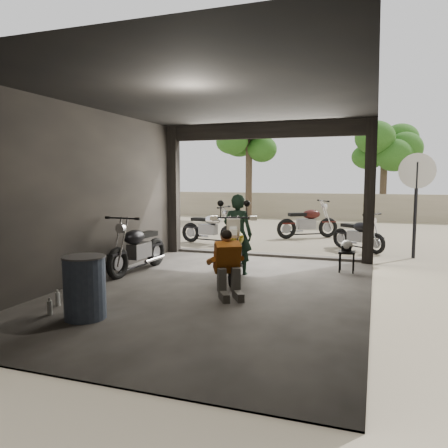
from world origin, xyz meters
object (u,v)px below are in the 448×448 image
Objects in this scene: outside_bike_a at (209,225)px; stool at (347,255)px; helmet at (347,245)px; outside_bike_b at (308,219)px; oil_drum at (85,288)px; main_bike at (235,246)px; outside_bike_c at (358,232)px; rider at (238,235)px; sign_post at (416,187)px; mechanic at (229,266)px; left_bike at (138,244)px.

outside_bike_a is 3.72× the size of stool.
outside_bike_a is 6.63× the size of helmet.
outside_bike_b is 9.23m from oil_drum.
outside_bike_c is at bearing 48.29° from main_bike.
outside_bike_b is 1.12× the size of rider.
stool is (1.97, 1.23, -0.26)m from main_bike.
outside_bike_c is at bearing -119.40° from rider.
rider is at bearing -151.12° from helmet.
outside_bike_c is at bearing -78.61° from outside_bike_a.
mechanic is at bearing -103.43° from sign_post.
rider is at bearing 16.18° from left_bike.
outside_bike_b reaches higher than stool.
outside_bike_a is 0.92× the size of outside_bike_b.
oil_drum is 7.96m from sign_post.
outside_bike_b is at bearing 78.41° from outside_bike_c.
rider is at bearing 142.38° from outside_bike_b.
outside_bike_a is at bearing -166.44° from sign_post.
outside_bike_b is 1.19× the size of outside_bike_c.
outside_bike_b is 2.58m from outside_bike_c.
stool is at bearing -114.71° from outside_bike_a.
outside_bike_b is at bearing 57.60° from mechanic.
sign_post reaches higher than stool.
helmet is 0.10× the size of sign_post.
mechanic is at bearing -91.28° from main_bike.
left_bike is 4.23m from stool.
left_bike is at bearing 13.17° from rider.
sign_post is (5.40, 3.55, 1.10)m from left_bike.
left_bike is 1.15× the size of outside_bike_c.
outside_bike_a reaches higher than helmet.
outside_bike_a is at bearing 150.30° from helmet.
outside_bike_a is 4.87m from stool.
oil_drum is (-3.24, -7.07, -0.08)m from outside_bike_c.
sign_post is at bearing 26.09° from mechanic.
sign_post is (3.05, 4.78, 1.17)m from mechanic.
outside_bike_c is 4.33m from rider.
main_bike is 4.93m from sign_post.
oil_drum reaches higher than helmet.
rider is 2.23m from helmet.
stool is 0.51× the size of oil_drum.
mechanic is at bearing -158.02° from outside_bike_c.
rider reaches higher than stool.
outside_bike_c is (4.10, 4.22, -0.08)m from left_bike.
sign_post reaches higher than rider.
mechanic is at bearing -122.56° from stool.
main_bike is 1.26× the size of outside_bike_c.
sign_post is (3.43, 3.09, 0.89)m from rider.
outside_bike_a is 6.99m from oil_drum.
sign_post is at bearing -77.35° from outside_bike_c.
oil_drum is at bearing 71.43° from rider.
outside_bike_b is at bearing 71.33° from left_bike.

